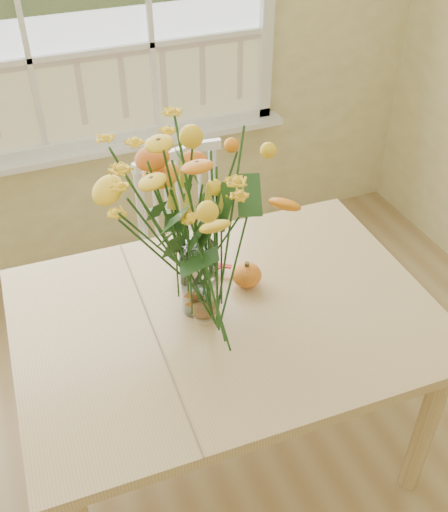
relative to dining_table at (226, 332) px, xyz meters
name	(u,v)px	position (x,y,z in m)	size (l,w,h in m)	color
wall_back	(18,10)	(-0.36, 1.40, 0.72)	(4.00, 0.02, 2.70)	#CEC283
dining_table	(226,332)	(0.00, 0.00, 0.00)	(1.38, 1.01, 0.73)	tan
windsor_chair	(190,239)	(0.12, 0.72, -0.14)	(0.47, 0.46, 0.88)	white
flower_vase	(196,212)	(-0.07, 0.06, 0.47)	(0.53, 0.53, 0.63)	white
pumpkin	(247,276)	(0.12, 0.10, 0.13)	(0.10, 0.10, 0.08)	#C84917
turkey_figurine	(204,309)	(-0.08, 0.00, 0.13)	(0.10, 0.09, 0.10)	#CCB78C
dark_gourd	(204,265)	(0.01, 0.22, 0.12)	(0.13, 0.09, 0.06)	#38160F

